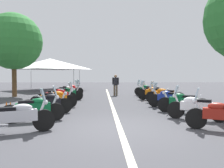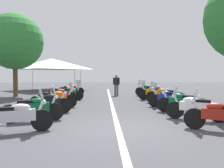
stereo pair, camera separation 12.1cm
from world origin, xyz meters
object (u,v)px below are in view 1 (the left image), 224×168
object	(u,v)px
motorcycle_left_row_5	(67,93)
motorcycle_right_row_6	(152,91)
motorcycle_right_row_3	(169,98)
traffic_cone_1	(7,110)
motorcycle_left_row_7	(70,90)
motorcycle_right_row_2	(183,102)
motorcycle_left_row_6	(67,91)
bystander_0	(116,83)
motorcycle_right_row_1	(196,107)
roadside_tree_1	(14,42)
motorcycle_left_row_0	(16,117)
motorcycle_right_row_4	(164,95)
motorcycle_left_row_3	(55,99)
motorcycle_right_row_0	(223,115)
motorcycle_right_row_7	(147,90)
motorcycle_left_row_1	(34,108)
motorcycle_right_row_5	(155,93)
event_tent	(50,64)
traffic_cone_0	(11,111)
motorcycle_left_row_4	(58,95)
motorcycle_left_row_2	(47,103)

from	to	relation	value
motorcycle_left_row_5	motorcycle_right_row_6	distance (m)	5.70
motorcycle_right_row_3	traffic_cone_1	bearing A→B (deg)	51.06
motorcycle_left_row_7	motorcycle_right_row_2	world-z (taller)	motorcycle_left_row_7
motorcycle_left_row_6	bystander_0	bearing A→B (deg)	-0.98
motorcycle_right_row_1	roadside_tree_1	distance (m)	13.35
motorcycle_left_row_0	motorcycle_right_row_4	distance (m)	8.29
motorcycle_left_row_7	traffic_cone_1	distance (m)	8.64
motorcycle_right_row_4	bystander_0	distance (m)	5.40
motorcycle_right_row_2	motorcycle_right_row_6	distance (m)	6.15
motorcycle_right_row_6	traffic_cone_1	world-z (taller)	motorcycle_right_row_6
motorcycle_left_row_3	motorcycle_right_row_0	world-z (taller)	motorcycle_left_row_3
motorcycle_left_row_6	bystander_0	world-z (taller)	bystander_0
traffic_cone_1	motorcycle_right_row_7	bearing A→B (deg)	-38.92
motorcycle_left_row_1	motorcycle_right_row_2	distance (m)	5.76
motorcycle_right_row_5	traffic_cone_1	world-z (taller)	motorcycle_right_row_5
motorcycle_right_row_6	event_tent	bearing A→B (deg)	-8.33
roadside_tree_1	traffic_cone_0	bearing A→B (deg)	-160.55
traffic_cone_0	event_tent	size ratio (longest dim) A/B	0.10
motorcycle_right_row_6	bystander_0	distance (m)	2.92
motorcycle_left_row_5	traffic_cone_1	distance (m)	5.58
motorcycle_left_row_6	motorcycle_left_row_7	size ratio (longest dim) A/B	0.99
motorcycle_right_row_4	bystander_0	size ratio (longest dim) A/B	1.23
motorcycle_right_row_5	motorcycle_left_row_7	bearing A→B (deg)	1.09
motorcycle_right_row_0	motorcycle_right_row_2	size ratio (longest dim) A/B	0.97
motorcycle_left_row_0	motorcycle_left_row_3	distance (m)	4.59
motorcycle_left_row_5	event_tent	world-z (taller)	event_tent
motorcycle_right_row_1	motorcycle_left_row_7	bearing A→B (deg)	-28.64
motorcycle_right_row_3	motorcycle_right_row_5	world-z (taller)	motorcycle_right_row_5
motorcycle_right_row_2	event_tent	size ratio (longest dim) A/B	0.33
motorcycle_left_row_7	motorcycle_left_row_1	bearing A→B (deg)	-115.58
motorcycle_left_row_4	motorcycle_right_row_4	size ratio (longest dim) A/B	1.05
motorcycle_left_row_3	motorcycle_right_row_0	bearing A→B (deg)	-56.25
motorcycle_right_row_2	motorcycle_left_row_3	bearing A→B (deg)	8.00
motorcycle_right_row_2	traffic_cone_0	distance (m)	6.63
traffic_cone_0	event_tent	world-z (taller)	event_tent
motorcycle_left_row_7	traffic_cone_1	world-z (taller)	motorcycle_left_row_7
motorcycle_left_row_4	motorcycle_left_row_7	world-z (taller)	motorcycle_left_row_7
motorcycle_left_row_4	motorcycle_left_row_0	bearing A→B (deg)	-112.93
motorcycle_left_row_4	motorcycle_right_row_6	bearing A→B (deg)	4.64
motorcycle_right_row_5	bystander_0	distance (m)	3.96
motorcycle_left_row_4	motorcycle_right_row_2	size ratio (longest dim) A/B	1.02
motorcycle_left_row_2	motorcycle_right_row_3	bearing A→B (deg)	-5.74
motorcycle_right_row_3	motorcycle_right_row_7	xyz separation A→B (m)	(6.11, -0.21, -0.00)
motorcycle_right_row_4	roadside_tree_1	distance (m)	11.04
traffic_cone_0	event_tent	xyz separation A→B (m)	(15.37, 1.99, 2.36)
motorcycle_right_row_3	traffic_cone_1	distance (m)	6.96
motorcycle_right_row_2	motorcycle_right_row_6	bearing A→B (deg)	-67.19
motorcycle_left_row_0	motorcycle_right_row_7	size ratio (longest dim) A/B	1.06
motorcycle_right_row_0	motorcycle_right_row_1	bearing A→B (deg)	-57.97
motorcycle_left_row_2	motorcycle_left_row_6	distance (m)	6.31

